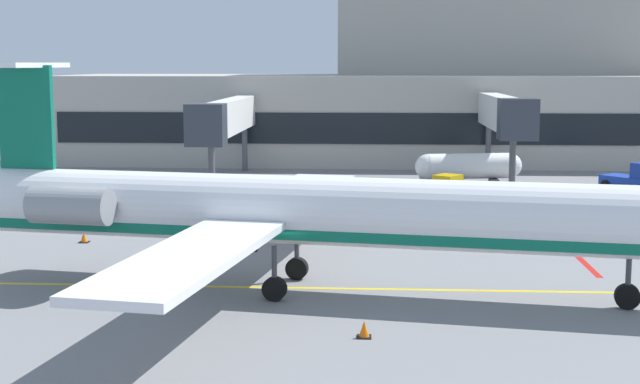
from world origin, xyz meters
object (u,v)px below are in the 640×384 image
object	(u,v)px
pushback_tractor	(440,192)
baggage_tug	(637,178)
regional_jet	(307,211)
fuel_tank	(469,166)

from	to	relation	value
pushback_tractor	baggage_tug	bearing A→B (deg)	27.91
regional_jet	pushback_tractor	world-z (taller)	regional_jet
baggage_tug	pushback_tractor	distance (m)	15.72
regional_jet	baggage_tug	xyz separation A→B (m)	(20.46, 27.99, -2.16)
regional_jet	fuel_tank	world-z (taller)	regional_jet
regional_jet	fuel_tank	size ratio (longest dim) A/B	4.39
pushback_tractor	fuel_tank	world-z (taller)	fuel_tank
regional_jet	pushback_tractor	xyz separation A→B (m)	(6.57, 20.63, -2.18)
pushback_tractor	fuel_tank	size ratio (longest dim) A/B	0.46
pushback_tractor	fuel_tank	bearing A→B (deg)	75.46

